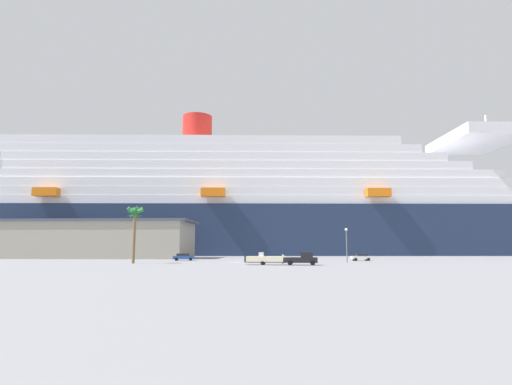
{
  "coord_description": "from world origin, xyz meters",
  "views": [
    {
      "loc": [
        0.27,
        -81.36,
        3.15
      ],
      "look_at": [
        4.21,
        29.81,
        18.06
      ],
      "focal_mm": 28.3,
      "sensor_mm": 36.0,
      "label": 1
    }
  ],
  "objects_px": {
    "small_boat_on_trailer": "(269,259)",
    "street_lamp": "(346,239)",
    "parked_car_white_van": "(361,257)",
    "parked_car_blue_suv": "(183,257)",
    "palm_tree": "(135,218)",
    "pickup_truck": "(302,259)",
    "cruise_ship": "(290,209)"
  },
  "relations": [
    {
      "from": "small_boat_on_trailer",
      "to": "street_lamp",
      "type": "distance_m",
      "value": 19.84
    },
    {
      "from": "parked_car_white_van",
      "to": "parked_car_blue_suv",
      "type": "height_order",
      "value": "same"
    },
    {
      "from": "small_boat_on_trailer",
      "to": "palm_tree",
      "type": "bearing_deg",
      "value": 163.98
    },
    {
      "from": "pickup_truck",
      "to": "street_lamp",
      "type": "xyz_separation_m",
      "value": [
        10.7,
        11.54,
        3.49
      ]
    },
    {
      "from": "small_boat_on_trailer",
      "to": "parked_car_white_van",
      "type": "height_order",
      "value": "small_boat_on_trailer"
    },
    {
      "from": "small_boat_on_trailer",
      "to": "palm_tree",
      "type": "height_order",
      "value": "palm_tree"
    },
    {
      "from": "cruise_ship",
      "to": "small_boat_on_trailer",
      "type": "xyz_separation_m",
      "value": [
        -13.27,
        -79.72,
        -16.19
      ]
    },
    {
      "from": "street_lamp",
      "to": "parked_car_white_van",
      "type": "distance_m",
      "value": 10.96
    },
    {
      "from": "cruise_ship",
      "to": "parked_car_blue_suv",
      "type": "xyz_separation_m",
      "value": [
        -31.04,
        -57.61,
        -16.31
      ]
    },
    {
      "from": "pickup_truck",
      "to": "street_lamp",
      "type": "bearing_deg",
      "value": 47.15
    },
    {
      "from": "small_boat_on_trailer",
      "to": "parked_car_blue_suv",
      "type": "bearing_deg",
      "value": 128.8
    },
    {
      "from": "small_boat_on_trailer",
      "to": "palm_tree",
      "type": "relative_size",
      "value": 0.83
    },
    {
      "from": "small_boat_on_trailer",
      "to": "parked_car_white_van",
      "type": "xyz_separation_m",
      "value": [
        21.83,
        19.39,
        -0.13
      ]
    },
    {
      "from": "parked_car_white_van",
      "to": "parked_car_blue_suv",
      "type": "bearing_deg",
      "value": 176.07
    },
    {
      "from": "street_lamp",
      "to": "parked_car_blue_suv",
      "type": "bearing_deg",
      "value": 161.42
    },
    {
      "from": "cruise_ship",
      "to": "parked_car_white_van",
      "type": "distance_m",
      "value": 63.08
    },
    {
      "from": "pickup_truck",
      "to": "palm_tree",
      "type": "height_order",
      "value": "palm_tree"
    },
    {
      "from": "palm_tree",
      "to": "street_lamp",
      "type": "distance_m",
      "value": 41.72
    },
    {
      "from": "pickup_truck",
      "to": "parked_car_blue_suv",
      "type": "relative_size",
      "value": 1.2
    },
    {
      "from": "pickup_truck",
      "to": "palm_tree",
      "type": "bearing_deg",
      "value": 165.21
    },
    {
      "from": "small_boat_on_trailer",
      "to": "parked_car_blue_suv",
      "type": "relative_size",
      "value": 1.8
    },
    {
      "from": "small_boat_on_trailer",
      "to": "street_lamp",
      "type": "bearing_deg",
      "value": 32.98
    },
    {
      "from": "pickup_truck",
      "to": "parked_car_white_van",
      "type": "distance_m",
      "value": 25.95
    },
    {
      "from": "cruise_ship",
      "to": "parked_car_blue_suv",
      "type": "height_order",
      "value": "cruise_ship"
    },
    {
      "from": "pickup_truck",
      "to": "parked_car_blue_suv",
      "type": "bearing_deg",
      "value": 135.52
    },
    {
      "from": "small_boat_on_trailer",
      "to": "palm_tree",
      "type": "xyz_separation_m",
      "value": [
        -25.01,
        7.18,
        7.64
      ]
    },
    {
      "from": "palm_tree",
      "to": "street_lamp",
      "type": "xyz_separation_m",
      "value": [
        41.38,
        3.44,
        -4.07
      ]
    },
    {
      "from": "pickup_truck",
      "to": "parked_car_white_van",
      "type": "height_order",
      "value": "pickup_truck"
    },
    {
      "from": "cruise_ship",
      "to": "parked_car_white_van",
      "type": "relative_size",
      "value": 65.87
    },
    {
      "from": "parked_car_white_van",
      "to": "parked_car_blue_suv",
      "type": "relative_size",
      "value": 0.87
    },
    {
      "from": "street_lamp",
      "to": "cruise_ship",
      "type": "bearing_deg",
      "value": 92.57
    },
    {
      "from": "cruise_ship",
      "to": "palm_tree",
      "type": "height_order",
      "value": "cruise_ship"
    }
  ]
}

